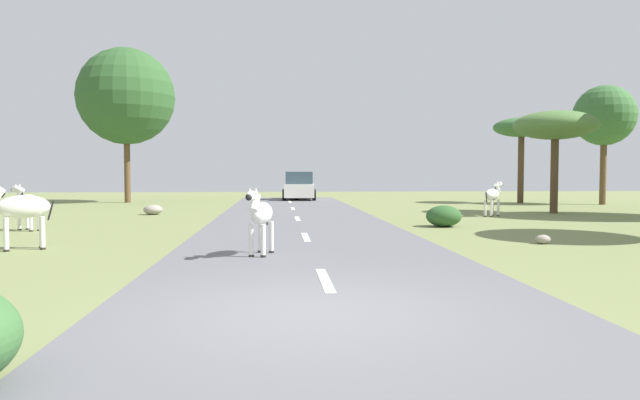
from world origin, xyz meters
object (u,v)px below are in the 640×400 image
object	(u,v)px
zebra_1	(19,208)
tree_2	(555,126)
rock_1	(153,210)
car_0	(299,187)
rock_0	(543,239)
tree_3	(126,97)
tree_0	(521,129)
zebra_2	(493,195)
zebra_3	(27,203)
bush_2	(444,216)
zebra_0	(260,214)
tree_4	(604,116)

from	to	relation	value
zebra_1	tree_2	size ratio (longest dim) A/B	0.37
zebra_1	rock_1	xyz separation A→B (m)	(0.64, 10.83, -0.74)
car_0	rock_0	xyz separation A→B (m)	(5.06, -22.47, -0.74)
tree_3	rock_0	xyz separation A→B (m)	(15.08, -20.46, -5.99)
rock_1	tree_0	bearing A→B (deg)	21.65
car_0	zebra_2	bearing A→B (deg)	-60.31
car_0	tree_2	size ratio (longest dim) A/B	1.01
zebra_1	tree_2	world-z (taller)	tree_2
tree_3	rock_1	distance (m)	11.99
tree_3	tree_0	bearing A→B (deg)	-5.90
zebra_2	zebra_1	bearing A→B (deg)	-102.66
zebra_3	bush_2	size ratio (longest dim) A/B	1.23
zebra_3	tree_2	world-z (taller)	tree_2
rock_0	rock_1	bearing A→B (deg)	137.41
zebra_0	zebra_1	size ratio (longest dim) A/B	0.92
zebra_0	tree_0	size ratio (longest dim) A/B	0.30
zebra_2	zebra_3	xyz separation A→B (m)	(-16.00, -4.37, -0.01)
tree_0	rock_1	world-z (taller)	tree_0
tree_3	tree_4	distance (m)	26.60
bush_2	rock_0	world-z (taller)	bush_2
zebra_1	car_0	distance (m)	23.77
zebra_0	zebra_2	size ratio (longest dim) A/B	1.02
tree_0	bush_2	size ratio (longest dim) A/B	4.26
zebra_0	bush_2	world-z (taller)	zebra_0
zebra_3	zebra_0	bearing A→B (deg)	-92.67
tree_3	zebra_3	bearing A→B (deg)	-85.87
car_0	zebra_1	bearing A→B (deg)	-105.17
zebra_2	tree_0	distance (m)	11.35
zebra_3	rock_1	distance (m)	6.79
zebra_0	tree_2	size ratio (longest dim) A/B	0.33
zebra_3	tree_0	world-z (taller)	tree_0
tree_2	rock_0	world-z (taller)	tree_2
tree_4	zebra_0	bearing A→B (deg)	-134.71
tree_0	tree_2	xyz separation A→B (m)	(-2.00, -7.95, -0.50)
zebra_1	tree_4	world-z (taller)	tree_4
zebra_2	bush_2	bearing A→B (deg)	-82.26
zebra_0	tree_3	distance (m)	24.30
bush_2	rock_0	distance (m)	4.68
zebra_1	tree_2	bearing A→B (deg)	-83.94
tree_4	rock_0	xyz separation A→B (m)	(-11.17, -16.37, -4.67)
tree_0	tree_3	bearing A→B (deg)	174.10
zebra_2	tree_2	bearing A→B (deg)	70.59
zebra_2	zebra_3	size ratio (longest dim) A/B	1.02
zebra_0	zebra_1	xyz separation A→B (m)	(-5.41, 1.58, 0.06)
zebra_1	tree_2	xyz separation A→B (m)	(17.56, 10.40, 2.75)
zebra_0	bush_2	xyz separation A→B (m)	(5.67, 6.31, -0.54)
tree_2	tree_3	distance (m)	22.99
car_0	zebra_3	bearing A→B (deg)	-113.66
zebra_1	tree_0	world-z (taller)	tree_0
tree_4	rock_1	world-z (taller)	tree_4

